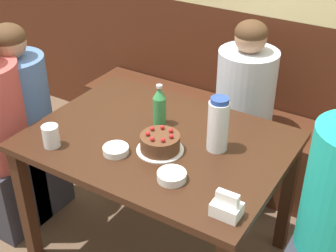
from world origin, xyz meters
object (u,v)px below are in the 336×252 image
water_pitcher (218,125)px  person_teal_shirt (243,119)px  birthday_cake (160,143)px  bowl_rice_small (172,176)px  glass_water_tall (51,136)px  bowl_soup_white (116,150)px  napkin_holder (227,207)px  soju_bottle (159,106)px  bench_seat (227,143)px  person_dark_striped (24,127)px

water_pitcher → person_teal_shirt: bearing=101.7°
birthday_cake → bowl_rice_small: birthday_cake is taller
glass_water_tall → person_teal_shirt: size_ratio=0.09×
glass_water_tall → bowl_soup_white: bearing=20.6°
bowl_soup_white → person_teal_shirt: size_ratio=0.10×
napkin_holder → bowl_rice_small: bearing=165.1°
bowl_soup_white → soju_bottle: bearing=84.7°
birthday_cake → glass_water_tall: (-0.44, -0.23, 0.01)m
water_pitcher → glass_water_tall: 0.75m
soju_bottle → water_pitcher: bearing=-8.1°
bench_seat → bowl_rice_small: bearing=-78.4°
napkin_holder → person_teal_shirt: size_ratio=0.10×
bowl_rice_small → soju_bottle: bearing=128.9°
water_pitcher → person_teal_shirt: person_teal_shirt is taller
soju_bottle → bowl_soup_white: bearing=-95.3°
water_pitcher → person_teal_shirt: 0.72m
water_pitcher → bowl_soup_white: 0.47m
bowl_soup_white → bowl_rice_small: bowl_rice_small is taller
soju_bottle → person_teal_shirt: size_ratio=0.19×
bowl_rice_small → napkin_holder: bearing=-14.9°
napkin_holder → person_teal_shirt: 1.09m
napkin_holder → bowl_soup_white: (-0.60, 0.11, -0.02)m
person_dark_striped → person_teal_shirt: bearing=37.1°
birthday_cake → person_dark_striped: 0.95m
soju_bottle → bowl_soup_white: soju_bottle is taller
water_pitcher → bowl_soup_white: size_ratio=2.20×
water_pitcher → person_dark_striped: size_ratio=0.22×
person_teal_shirt → bench_seat: bearing=-133.5°
soju_bottle → bowl_soup_white: 0.33m
bench_seat → soju_bottle: size_ratio=9.67×
person_teal_shirt → person_dark_striped: size_ratio=0.98×
napkin_holder → glass_water_tall: (-0.88, 0.00, 0.01)m
birthday_cake → napkin_holder: size_ratio=1.96×
water_pitcher → bowl_rice_small: (-0.05, -0.30, -0.11)m
bowl_rice_small → bench_seat: bearing=101.6°
soju_bottle → person_dark_striped: person_dark_striped is taller
bench_seat → soju_bottle: soju_bottle is taller
glass_water_tall → person_teal_shirt: 1.16m
napkin_holder → bowl_soup_white: 0.61m
water_pitcher → person_dark_striped: (-1.13, -0.13, -0.31)m
bench_seat → person_teal_shirt: size_ratio=1.82×
napkin_holder → soju_bottle: bearing=143.1°
soju_bottle → person_teal_shirt: bearing=70.2°
water_pitcher → napkin_holder: 0.45m
napkin_holder → bowl_soup_white: bearing=169.6°
napkin_holder → bowl_soup_white: napkin_holder is taller
napkin_holder → person_dark_striped: bearing=169.7°
bench_seat → water_pitcher: water_pitcher is taller
glass_water_tall → person_teal_shirt: person_teal_shirt is taller
water_pitcher → napkin_holder: (0.23, -0.38, -0.09)m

